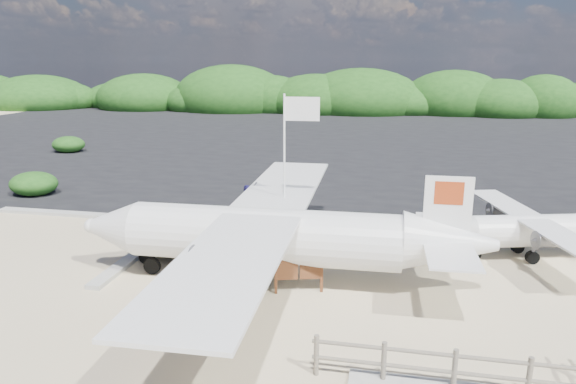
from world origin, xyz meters
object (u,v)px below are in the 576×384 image
signboard (299,293)px  aircraft_large (517,153)px  aircraft_small (264,127)px  baggage_cart (176,258)px  crew_b (247,204)px  crew_a (299,237)px  flagpole (285,261)px

signboard → aircraft_large: 29.84m
aircraft_large → aircraft_small: 25.47m
signboard → aircraft_large: aircraft_large is taller
baggage_cart → crew_b: size_ratio=1.49×
crew_a → aircraft_large: aircraft_large is taller
baggage_cart → signboard: (4.85, -1.91, 0.00)m
baggage_cart → aircraft_small: bearing=88.7°
baggage_cart → flagpole: 3.94m
crew_b → aircraft_large: 25.99m
flagpole → signboard: (0.94, -2.39, 0.00)m
aircraft_large → aircraft_small: bearing=-27.7°
crew_b → aircraft_large: aircraft_large is taller
crew_a → aircraft_large: size_ratio=0.10×
signboard → crew_b: size_ratio=0.94×
aircraft_small → signboard: bearing=90.6°
crew_b → aircraft_small: bearing=-79.6°
crew_a → crew_b: crew_b is taller
flagpole → signboard: flagpole is taller
crew_a → crew_b: 4.77m
flagpole → aircraft_large: bearing=62.2°
aircraft_small → flagpole: bearing=90.2°
flagpole → aircraft_small: bearing=105.1°
baggage_cart → aircraft_large: size_ratio=0.16×
crew_b → aircraft_small: (-7.22, 32.02, -0.85)m
flagpole → crew_b: flagpole is taller
signboard → flagpole: bearing=95.3°
crew_a → aircraft_large: (12.64, 24.48, -0.81)m
flagpole → crew_a: flagpole is taller
aircraft_large → crew_a: bearing=61.3°
aircraft_large → signboard: bearing=64.6°
baggage_cart → signboard: signboard is taller
flagpole → crew_a: bearing=41.2°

